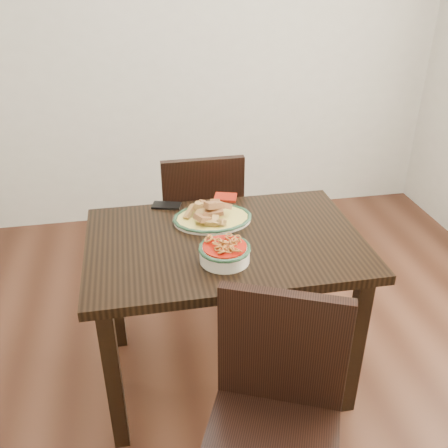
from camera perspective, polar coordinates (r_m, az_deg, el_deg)
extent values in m
plane|color=#381C11|center=(2.51, 2.73, -16.93)|extent=(3.50, 3.50, 0.00)
cube|color=beige|center=(3.50, -3.69, 20.72)|extent=(3.50, 0.10, 2.60)
cube|color=black|center=(2.07, 0.10, -2.20)|extent=(1.13, 0.76, 0.04)
cube|color=black|center=(2.04, -12.50, -16.95)|extent=(0.06, 0.06, 0.71)
cube|color=black|center=(2.20, 14.71, -13.34)|extent=(0.06, 0.06, 0.71)
cube|color=black|center=(2.51, -12.44, -7.05)|extent=(0.06, 0.06, 0.71)
cube|color=black|center=(2.63, 9.44, -4.77)|extent=(0.06, 0.06, 0.71)
cube|color=black|center=(2.85, -2.86, 0.18)|extent=(0.42, 0.42, 0.04)
cube|color=black|center=(3.13, -0.15, -1.67)|extent=(0.04, 0.04, 0.41)
cube|color=black|center=(3.09, -6.35, -2.28)|extent=(0.04, 0.04, 0.41)
cube|color=black|center=(2.85, 1.17, -5.09)|extent=(0.04, 0.04, 0.41)
cube|color=black|center=(2.81, -5.67, -5.82)|extent=(0.04, 0.04, 0.41)
cube|color=black|center=(2.57, -2.35, 2.86)|extent=(0.42, 0.04, 0.44)
cube|color=black|center=(1.72, 5.34, -24.02)|extent=(0.55, 0.55, 0.04)
cube|color=black|center=(2.02, 0.55, -23.33)|extent=(0.04, 0.04, 0.41)
cube|color=black|center=(1.67, 6.66, -13.88)|extent=(0.40, 0.20, 0.44)
ellipsoid|color=beige|center=(2.19, -1.32, 0.56)|extent=(0.34, 0.26, 0.02)
ellipsoid|color=gold|center=(2.19, -1.32, 0.69)|extent=(0.33, 0.25, 0.01)
torus|color=#1A3B24|center=(2.19, -1.32, 0.74)|extent=(0.26, 0.26, 0.01)
cylinder|color=beige|center=(1.90, 0.07, -3.43)|extent=(0.19, 0.19, 0.06)
torus|color=#1A3923|center=(1.89, 0.07, -2.77)|extent=(0.20, 0.20, 0.02)
cylinder|color=#961106|center=(1.89, 0.07, -2.64)|extent=(0.17, 0.17, 0.01)
cube|color=black|center=(2.33, -6.59, 2.12)|extent=(0.14, 0.10, 0.01)
cube|color=#981B0B|center=(2.39, 0.17, 3.07)|extent=(0.13, 0.11, 0.01)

